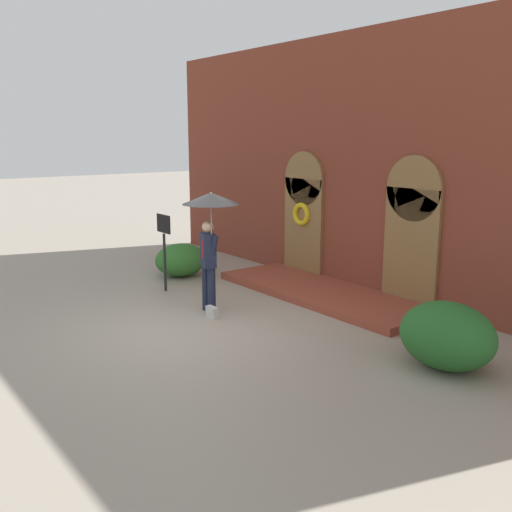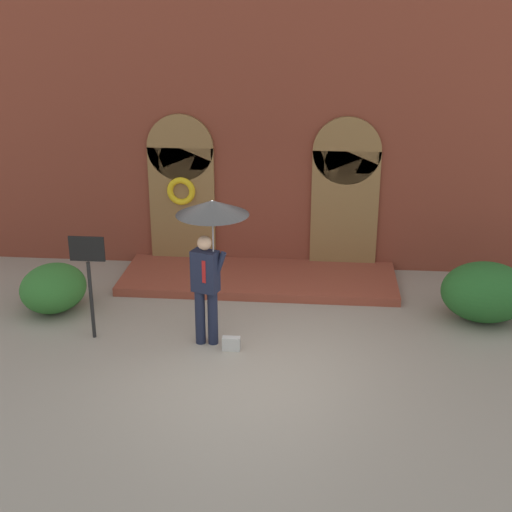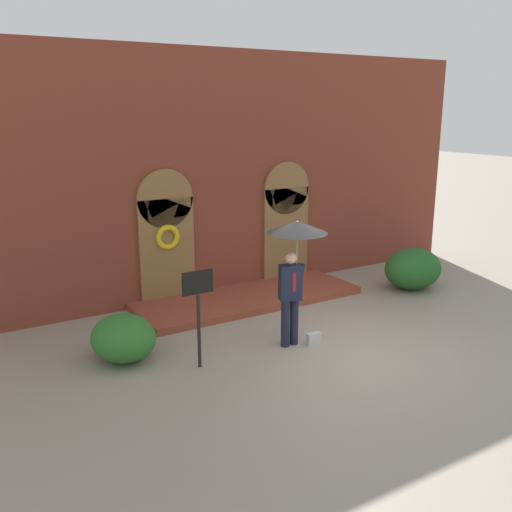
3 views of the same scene
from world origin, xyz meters
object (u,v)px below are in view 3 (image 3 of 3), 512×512
at_px(handbag, 313,338).
at_px(shrub_right, 413,269).
at_px(person_with_umbrella, 295,245).
at_px(shrub_left, 123,338).
at_px(sign_post, 198,303).

height_order(handbag, shrub_right, shrub_right).
bearing_deg(person_with_umbrella, shrub_left, 161.02).
height_order(handbag, sign_post, sign_post).
distance_m(handbag, sign_post, 2.50).
bearing_deg(person_with_umbrella, shrub_right, 16.08).
bearing_deg(shrub_left, sign_post, -44.25).
bearing_deg(shrub_left, shrub_right, 2.06).
xyz_separation_m(sign_post, shrub_right, (6.39, 1.25, -0.66)).
relative_size(person_with_umbrella, handbag, 8.44).
xyz_separation_m(shrub_left, shrub_right, (7.39, 0.27, 0.10)).
relative_size(handbag, sign_post, 0.16).
bearing_deg(shrub_right, shrub_left, -177.94).
height_order(person_with_umbrella, shrub_right, person_with_umbrella).
distance_m(person_with_umbrella, shrub_left, 3.47).
bearing_deg(handbag, shrub_right, 19.93).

